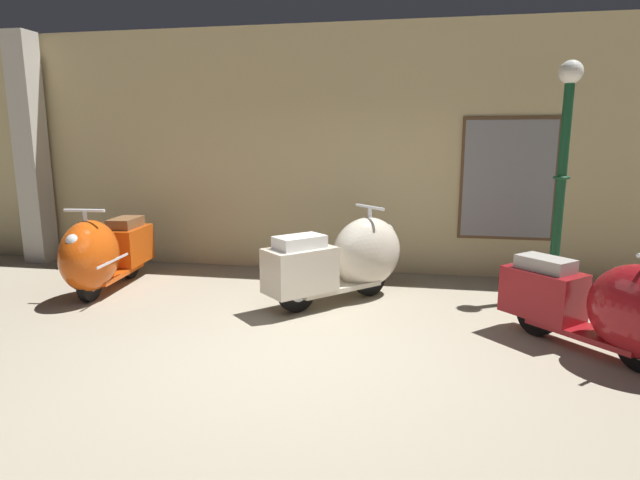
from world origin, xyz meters
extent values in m
plane|color=gray|center=(0.00, 0.00, 0.00)|extent=(60.00, 60.00, 0.00)
cube|color=#CCB784|center=(0.00, 3.30, 1.75)|extent=(18.00, 0.20, 3.49)
cube|color=brown|center=(2.33, 3.18, 1.38)|extent=(1.26, 0.03, 1.66)
cube|color=gray|center=(2.33, 3.16, 1.38)|extent=(1.18, 0.01, 1.58)
cube|color=beige|center=(-4.76, 2.95, 1.75)|extent=(0.36, 0.36, 3.49)
cylinder|color=black|center=(-2.72, 1.18, 0.23)|extent=(0.13, 0.46, 0.45)
cylinder|color=silver|center=(-2.72, 1.18, 0.23)|extent=(0.13, 0.21, 0.20)
cylinder|color=black|center=(-2.81, 2.25, 0.23)|extent=(0.13, 0.46, 0.45)
cylinder|color=silver|center=(-2.81, 2.25, 0.23)|extent=(0.13, 0.21, 0.20)
cube|color=#C6470F|center=(-2.76, 1.71, 0.20)|extent=(0.50, 1.10, 0.06)
ellipsoid|color=#C6470F|center=(-2.72, 1.24, 0.55)|extent=(0.67, 1.00, 0.86)
cube|color=#C6470F|center=(-2.81, 2.20, 0.47)|extent=(0.52, 0.80, 0.50)
cube|color=brown|center=(-2.81, 2.20, 0.79)|extent=(0.36, 0.57, 0.14)
sphere|color=silver|center=(-2.69, 0.92, 0.78)|extent=(0.17, 0.17, 0.17)
cylinder|color=silver|center=(-2.72, 1.20, 0.94)|extent=(0.05, 0.05, 0.32)
cylinder|color=silver|center=(-2.72, 1.20, 1.10)|extent=(0.50, 0.08, 0.04)
cube|color=silver|center=(-2.44, 1.26, 0.49)|extent=(0.08, 0.76, 0.03)
cylinder|color=black|center=(0.58, 2.03, 0.23)|extent=(0.38, 0.39, 0.46)
cylinder|color=silver|center=(0.58, 2.03, 0.23)|extent=(0.22, 0.22, 0.21)
cylinder|color=black|center=(-0.18, 1.25, 0.23)|extent=(0.38, 0.39, 0.46)
cylinder|color=silver|center=(-0.18, 1.25, 0.23)|extent=(0.22, 0.22, 0.21)
cube|color=beige|center=(0.20, 1.64, 0.21)|extent=(1.05, 1.06, 0.06)
ellipsoid|color=beige|center=(0.54, 1.98, 0.55)|extent=(1.09, 1.10, 0.87)
cube|color=beige|center=(-0.15, 1.28, 0.48)|extent=(0.87, 0.87, 0.50)
cube|color=silver|center=(-0.15, 1.28, 0.80)|extent=(0.61, 0.62, 0.14)
sphere|color=silver|center=(0.76, 2.21, 0.79)|extent=(0.17, 0.17, 0.17)
cylinder|color=silver|center=(0.56, 2.01, 0.95)|extent=(0.05, 0.05, 0.32)
cylinder|color=silver|center=(0.56, 2.01, 1.11)|extent=(0.39, 0.38, 0.04)
cube|color=silver|center=(0.33, 2.19, 0.50)|extent=(0.54, 0.56, 0.03)
cylinder|color=black|center=(2.33, 0.99, 0.21)|extent=(0.35, 0.37, 0.42)
cylinder|color=silver|center=(2.33, 0.99, 0.21)|extent=(0.20, 0.21, 0.19)
cube|color=maroon|center=(2.68, 0.63, 0.19)|extent=(0.96, 0.99, 0.05)
cube|color=maroon|center=(2.36, 0.96, 0.44)|extent=(0.80, 0.81, 0.46)
cube|color=gray|center=(2.36, 0.96, 0.74)|extent=(0.56, 0.57, 0.13)
cylinder|color=#144728|center=(2.77, 2.26, 0.09)|extent=(0.28, 0.28, 0.18)
cylinder|color=#144728|center=(2.77, 2.26, 1.36)|extent=(0.11, 0.11, 2.36)
torus|color=#144728|center=(2.77, 2.26, 1.48)|extent=(0.19, 0.19, 0.04)
sphere|color=white|center=(2.77, 2.26, 2.66)|extent=(0.27, 0.27, 0.27)
camera|label=1|loc=(1.10, -4.25, 1.94)|focal=29.26mm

